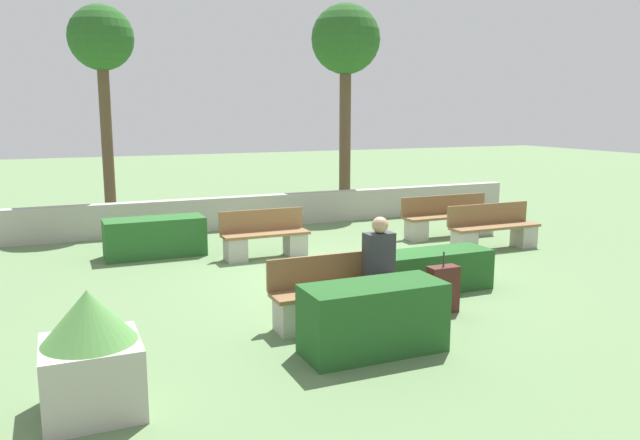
# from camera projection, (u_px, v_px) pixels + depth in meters

# --- Properties ---
(ground_plane) EXTENTS (60.00, 60.00, 0.00)m
(ground_plane) POSITION_uv_depth(u_px,v_px,m) (351.00, 278.00, 10.12)
(ground_plane) COLOR #607F51
(perimeter_wall) EXTENTS (13.77, 0.30, 0.74)m
(perimeter_wall) POSITION_uv_depth(u_px,v_px,m) (258.00, 211.00, 14.53)
(perimeter_wall) COLOR #ADA89E
(perimeter_wall) RESTS_ON ground_plane
(bench_front) EXTENTS (1.81, 0.49, 0.87)m
(bench_front) POSITION_uv_depth(u_px,v_px,m) (340.00, 298.00, 7.89)
(bench_front) COLOR brown
(bench_front) RESTS_ON ground_plane
(bench_left_side) EXTENTS (1.62, 0.48, 0.87)m
(bench_left_side) POSITION_uv_depth(u_px,v_px,m) (265.00, 240.00, 11.48)
(bench_left_side) COLOR brown
(bench_left_side) RESTS_ON ground_plane
(bench_right_side) EXTENTS (2.13, 0.49, 0.87)m
(bench_right_side) POSITION_uv_depth(u_px,v_px,m) (449.00, 220.00, 13.41)
(bench_right_side) COLOR brown
(bench_right_side) RESTS_ON ground_plane
(bench_back) EXTENTS (1.90, 0.48, 0.87)m
(bench_back) POSITION_uv_depth(u_px,v_px,m) (494.00, 232.00, 12.19)
(bench_back) COLOR brown
(bench_back) RESTS_ON ground_plane
(person_seated_man) EXTENTS (0.38, 0.64, 1.35)m
(person_seated_man) POSITION_uv_depth(u_px,v_px,m) (384.00, 265.00, 7.90)
(person_seated_man) COLOR slate
(person_seated_man) RESTS_ON ground_plane
(hedge_block_near_left) EXTENTS (1.60, 0.68, 0.79)m
(hedge_block_near_left) POSITION_uv_depth(u_px,v_px,m) (373.00, 318.00, 6.96)
(hedge_block_near_left) COLOR #235623
(hedge_block_near_left) RESTS_ON ground_plane
(hedge_block_near_right) EXTENTS (2.07, 0.65, 0.60)m
(hedge_block_near_right) POSITION_uv_depth(u_px,v_px,m) (425.00, 271.00, 9.36)
(hedge_block_near_right) COLOR #235623
(hedge_block_near_right) RESTS_ON ground_plane
(hedge_block_mid_left) EXTENTS (1.82, 0.72, 0.72)m
(hedge_block_mid_left) POSITION_uv_depth(u_px,v_px,m) (155.00, 237.00, 11.60)
(hedge_block_mid_left) COLOR #286028
(hedge_block_mid_left) RESTS_ON ground_plane
(planter_corner_left) EXTENTS (0.85, 0.85, 1.14)m
(planter_corner_left) POSITION_uv_depth(u_px,v_px,m) (91.00, 352.00, 5.53)
(planter_corner_left) COLOR #ADA89E
(planter_corner_left) RESTS_ON ground_plane
(suitcase) EXTENTS (0.42, 0.21, 0.83)m
(suitcase) POSITION_uv_depth(u_px,v_px,m) (443.00, 289.00, 8.37)
(suitcase) COLOR #471E19
(suitcase) RESTS_ON ground_plane
(tree_leftmost) EXTENTS (1.45, 1.45, 5.02)m
(tree_leftmost) POSITION_uv_depth(u_px,v_px,m) (101.00, 46.00, 13.98)
(tree_leftmost) COLOR brown
(tree_leftmost) RESTS_ON ground_plane
(tree_center_left) EXTENTS (1.82, 1.82, 5.45)m
(tree_center_left) POSITION_uv_depth(u_px,v_px,m) (346.00, 45.00, 16.41)
(tree_center_left) COLOR brown
(tree_center_left) RESTS_ON ground_plane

